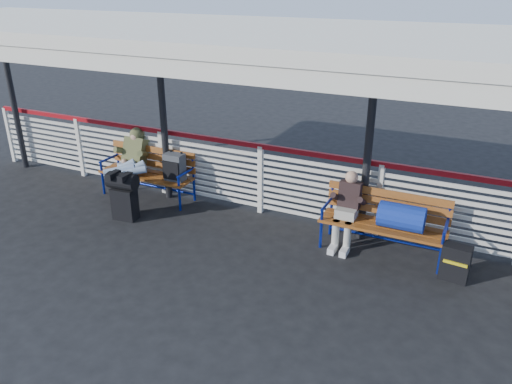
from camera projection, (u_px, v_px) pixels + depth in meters
The scene contains 9 objects.
ground at pixel (204, 264), 7.10m from camera, with size 60.00×60.00×0.00m, color black.
fence at pixel (261, 177), 8.41m from camera, with size 12.08×0.08×1.24m.
canopy at pixel (228, 36), 6.61m from camera, with size 12.60×3.60×3.16m.
luggage_stack at pixel (124, 194), 8.26m from camera, with size 0.52×0.32×0.82m.
bench_left at pixel (158, 168), 8.96m from camera, with size 1.80×0.56×0.95m.
bench_right at pixel (394, 217), 7.11m from camera, with size 1.80×0.56×0.92m.
traveler_man at pixel (129, 165), 8.80m from camera, with size 0.93×1.49×0.77m.
companion_person at pixel (347, 209), 7.39m from camera, with size 0.32×0.66×1.15m.
suitcase_side at pixel (455, 263), 6.65m from camera, with size 0.39×0.26×0.51m.
Camera 1 is at (3.30, -5.19, 3.77)m, focal length 35.00 mm.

